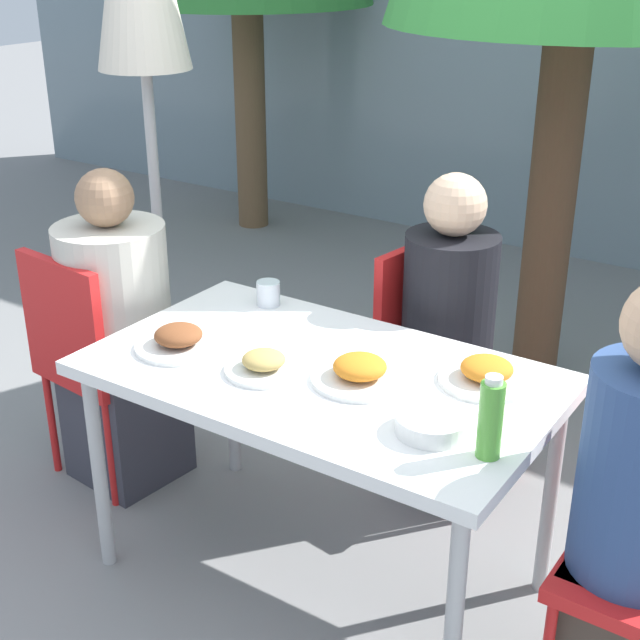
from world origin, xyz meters
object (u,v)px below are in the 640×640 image
at_px(chair_far, 435,349).
at_px(person_far, 446,349).
at_px(chair_left, 92,351).
at_px(bottle, 491,418).
at_px(salad_bowl, 432,423).
at_px(drinking_cup, 268,293).
at_px(person_right, 637,524).
at_px(person_left, 119,342).

distance_m(chair_far, person_far, 0.10).
xyz_separation_m(chair_left, bottle, (1.54, -0.17, 0.31)).
height_order(chair_far, bottle, bottle).
relative_size(chair_left, chair_far, 1.00).
height_order(person_far, salad_bowl, person_far).
xyz_separation_m(drinking_cup, salad_bowl, (0.82, -0.42, -0.02)).
height_order(person_right, salad_bowl, person_right).
height_order(person_far, drinking_cup, person_far).
distance_m(person_left, person_right, 1.81).
distance_m(bottle, salad_bowl, 0.18).
distance_m(chair_left, chair_far, 1.19).
bearing_deg(drinking_cup, bottle, -24.63).
distance_m(drinking_cup, salad_bowl, 0.92).
bearing_deg(salad_bowl, person_far, 113.21).
bearing_deg(person_left, chair_far, 38.88).
bearing_deg(drinking_cup, chair_far, 44.10).
bearing_deg(salad_bowl, bottle, -8.51).
bearing_deg(chair_far, salad_bowl, 34.02).
xyz_separation_m(person_left, salad_bowl, (1.32, -0.22, 0.21)).
bearing_deg(person_left, drinking_cup, 27.15).
distance_m(person_far, bottle, 0.96).
distance_m(chair_far, bottle, 1.06).
height_order(person_left, person_right, person_right).
bearing_deg(chair_far, person_left, -48.80).
xyz_separation_m(chair_left, chair_far, (0.98, 0.68, 0.00)).
height_order(chair_left, chair_far, same).
bearing_deg(chair_far, chair_left, -47.31).
xyz_separation_m(person_left, chair_far, (0.92, 0.60, -0.02)).
xyz_separation_m(chair_left, drinking_cup, (0.57, 0.27, 0.25)).
bearing_deg(bottle, chair_left, 173.58).
bearing_deg(person_far, chair_left, -51.59).
height_order(chair_left, person_far, person_far).
bearing_deg(salad_bowl, person_right, 13.81).
height_order(person_right, bottle, person_right).
height_order(chair_left, person_left, person_left).
height_order(chair_far, person_far, person_far).
bearing_deg(person_left, bottle, -3.66).
bearing_deg(person_far, bottle, 39.81).
bearing_deg(chair_left, bottle, -0.58).
relative_size(person_far, salad_bowl, 6.32).
distance_m(person_left, salad_bowl, 1.36).
bearing_deg(drinking_cup, person_right, -13.10).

